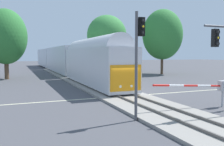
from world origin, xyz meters
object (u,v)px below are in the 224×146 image
Objects in this scene: crossing_gate_near at (215,87)px; traffic_signal_median at (139,48)px; elm_centre_background at (107,35)px; oak_behind_train at (6,37)px; commuter_train at (61,59)px; maple_right_background at (162,35)px.

traffic_signal_median is at bearing -172.13° from crossing_gate_near.
traffic_signal_median is 32.23m from elm_centre_background.
oak_behind_train is at bearing 105.50° from traffic_signal_median.
commuter_train is 35.61m from traffic_signal_median.
maple_right_background is at bearing 54.03° from traffic_signal_median.
maple_right_background is (25.82, -0.78, 1.02)m from oak_behind_train.
commuter_train is 10.63× the size of traffic_signal_median.
traffic_signal_median is 27.38m from oak_behind_train.
crossing_gate_near is 6.83m from traffic_signal_median.
crossing_gate_near is at bearing -116.38° from maple_right_background.
oak_behind_train is (-9.48, -9.22, 3.36)m from commuter_train.
traffic_signal_median is 0.59× the size of oak_behind_train.
crossing_gate_near is 1.04× the size of traffic_signal_median.
oak_behind_train is 0.87× the size of maple_right_background.
commuter_train is 13.64m from oak_behind_train.
commuter_train is 10.24× the size of crossing_gate_near.
maple_right_background is at bearing -31.46° from commuter_train.
elm_centre_background reaches higher than traffic_signal_median.
traffic_signal_median is 31.69m from maple_right_background.
oak_behind_train reaches higher than commuter_train.
commuter_train is at bearing 86.48° from traffic_signal_median.
crossing_gate_near is (4.11, -34.65, -1.30)m from commuter_train.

